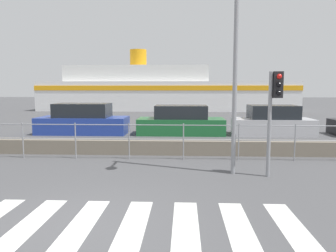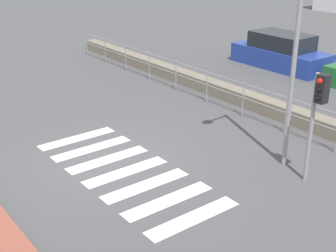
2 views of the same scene
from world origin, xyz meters
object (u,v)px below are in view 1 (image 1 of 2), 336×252
Objects in this scene: parked_car_green at (181,122)px; traffic_light_far at (274,100)px; ferry_boat at (162,91)px; streetlamp at (238,18)px; parked_car_silver at (272,122)px; parked_car_blue at (83,121)px.

traffic_light_far is at bearing -72.64° from parked_car_green.
traffic_light_far is at bearing -80.01° from ferry_boat.
parked_car_silver is at bearing 68.60° from streetlamp.
traffic_light_far reaches higher than parked_car_silver.
streetlamp is at bearing -79.20° from parked_car_green.
parked_car_green is 1.12× the size of parked_car_silver.
traffic_light_far is 27.78m from ferry_boat.
parked_car_blue is (-7.59, 8.01, -1.37)m from traffic_light_far.
parked_car_blue is at bearing -180.00° from parked_car_green.
traffic_light_far reaches higher than parked_car_green.
traffic_light_far is 8.51m from parked_car_green.
parked_car_blue is (-2.77, -19.35, -1.34)m from ferry_boat.
traffic_light_far is 0.61× the size of parked_car_blue.
ferry_boat is at bearing 97.99° from streetlamp.
streetlamp is 10.88m from parked_car_blue.
parked_car_silver is at bearing 75.20° from traffic_light_far.
ferry_boat is 19.59m from parked_car_blue.
parked_car_green is (-2.50, 8.01, -1.41)m from traffic_light_far.
parked_car_blue is at bearing 133.46° from traffic_light_far.
streetlamp reaches higher than parked_car_silver.
parked_car_green is at bearing -83.17° from ferry_boat.
ferry_boat is at bearing 99.99° from traffic_light_far.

